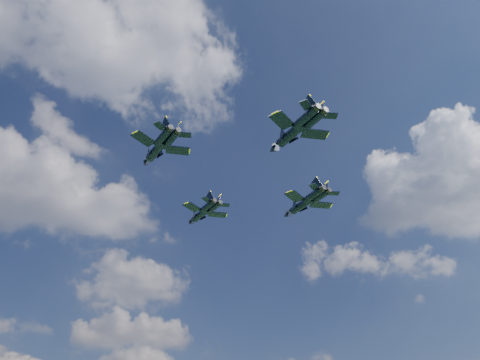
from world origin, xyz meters
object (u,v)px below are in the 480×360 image
jet_right (301,205)px  jet_slot (290,135)px  jet_left (156,151)px  jet_lead (200,215)px

jet_right → jet_slot: bearing=-132.2°
jet_right → jet_slot: (-14.09, -22.66, 1.00)m
jet_left → jet_right: (37.13, 8.56, -0.62)m
jet_lead → jet_right: jet_lead is taller
jet_right → jet_slot: jet_slot is taller
jet_right → jet_slot: 26.71m
jet_lead → jet_right: (20.65, -14.74, -0.78)m
jet_lead → jet_right: bearing=-47.4°
jet_lead → jet_left: (-16.48, -23.30, -0.16)m
jet_lead → jet_right: size_ratio=0.91×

